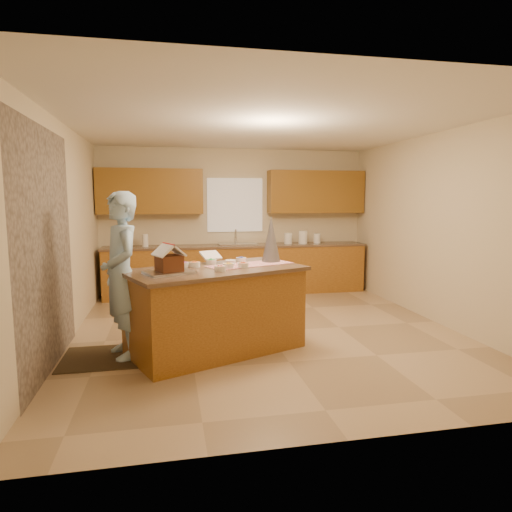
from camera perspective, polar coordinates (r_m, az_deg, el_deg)
The scene contains 28 objects.
floor at distance 6.01m, azimuth 1.33°, elevation -9.72°, with size 5.50×5.50×0.00m, color tan.
ceiling at distance 5.82m, azimuth 1.41°, elevation 16.62°, with size 5.50×5.50×0.00m, color silver.
wall_back at distance 8.46m, azimuth -2.75°, elevation 4.55°, with size 5.50×5.50×0.00m, color beige.
wall_front at distance 3.15m, azimuth 12.48°, elevation -0.40°, with size 5.50×5.50×0.00m, color beige.
wall_left at distance 5.75m, azimuth -23.76°, elevation 2.60°, with size 5.50×5.50×0.00m, color beige.
wall_right at distance 6.76m, azimuth 22.55°, elevation 3.29°, with size 5.50×5.50×0.00m, color beige.
stone_accent at distance 4.98m, azimuth -25.42°, elevation 0.71°, with size 2.50×2.50×0.00m, color gray.
window_curtain at distance 8.42m, azimuth -2.73°, elevation 6.58°, with size 1.05×0.03×1.00m, color white.
back_counter_base at distance 8.26m, azimuth -2.40°, elevation -1.87°, with size 4.80×0.60×0.88m, color #A16521.
back_counter_top at distance 8.19m, azimuth -2.42°, elevation 1.31°, with size 4.85×0.63×0.04m, color brown.
upper_cabinet_left at distance 8.18m, azimuth -13.50°, elevation 8.12°, with size 1.85×0.35×0.80m, color brown.
upper_cabinet_right at distance 8.64m, azimuth 7.73°, elevation 8.20°, with size 1.85×0.35×0.80m, color brown.
sink at distance 8.20m, azimuth -2.42°, elevation 1.24°, with size 0.70×0.45×0.12m, color silver.
faucet at distance 8.36m, azimuth -2.62°, elevation 2.52°, with size 0.03×0.03×0.28m, color silver.
island_base at distance 5.19m, azimuth -5.22°, elevation -7.15°, with size 1.91×0.96×0.93m, color #A16521.
island_top at distance 5.09m, azimuth -5.29°, elevation -1.81°, with size 2.00×1.04×0.04m, color brown.
table_runner at distance 5.33m, azimuth -0.78°, elevation -1.10°, with size 1.06×0.38×0.01m, color #AA0C1F.
baking_tray at distance 4.79m, azimuth -11.13°, elevation -2.09°, with size 0.49×0.36×0.03m, color silver.
cookbook at distance 5.50m, azimuth -5.87°, elevation 0.10°, with size 0.23×0.02×0.19m, color white.
tinsel_tree at distance 5.53m, azimuth 1.96°, elevation 2.22°, with size 0.23×0.23×0.58m, color #A0A0AB.
rug at distance 5.32m, azimuth -17.14°, elevation -12.27°, with size 1.25×0.81×0.01m, color black.
boy at distance 5.09m, azimuth -16.97°, elevation -2.38°, with size 0.67×0.44×1.84m, color #AED7F7.
canister_a at distance 8.39m, azimuth 4.18°, elevation 2.28°, with size 0.15×0.15×0.21m, color white.
canister_b at distance 8.47m, azimuth 6.08°, elevation 2.43°, with size 0.17×0.17×0.24m, color white.
canister_c at distance 8.56m, azimuth 7.89°, elevation 2.27°, with size 0.13×0.13×0.19m, color white.
paper_towel at distance 8.09m, azimuth -14.12°, elevation 1.95°, with size 0.10×0.10×0.22m, color white.
gingerbread_house at distance 4.77m, azimuth -11.17°, elevation -0.61°, with size 0.38×0.39×0.30m.
candy_bowls at distance 5.21m, azimuth -4.77°, elevation -1.04°, with size 0.86×0.77×0.06m.
Camera 1 is at (-1.27, -5.60, 1.77)m, focal length 30.97 mm.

